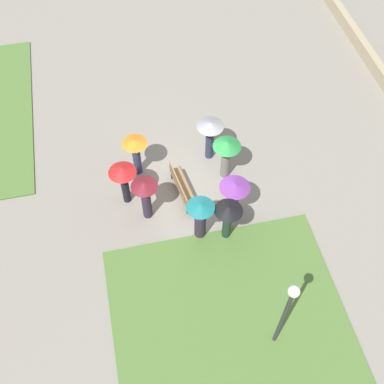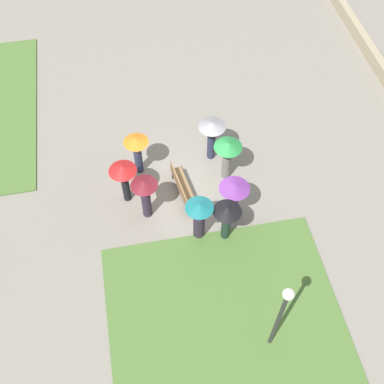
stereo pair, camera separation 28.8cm
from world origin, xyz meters
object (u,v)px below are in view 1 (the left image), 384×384
(park_bench, at_px, (181,187))
(crowd_person_green, at_px, (226,152))
(crowd_person_maroon, at_px, (145,193))
(crowd_person_black, at_px, (228,215))
(crowd_person_red, at_px, (123,176))
(crowd_person_grey, at_px, (210,132))
(crowd_person_orange, at_px, (136,150))
(lamp_post, at_px, (287,309))
(crowd_person_purple, at_px, (234,193))
(crowd_person_teal, at_px, (200,216))

(park_bench, height_order, crowd_person_green, crowd_person_green)
(crowd_person_maroon, bearing_deg, crowd_person_black, 154.39)
(park_bench, distance_m, crowd_person_red, 2.26)
(park_bench, bearing_deg, crowd_person_grey, -49.99)
(crowd_person_grey, bearing_deg, crowd_person_orange, -53.46)
(crowd_person_maroon, bearing_deg, crowd_person_orange, -84.96)
(lamp_post, bearing_deg, crowd_person_black, 7.46)
(crowd_person_green, height_order, crowd_person_purple, crowd_person_green)
(crowd_person_maroon, relative_size, crowd_person_orange, 1.07)
(crowd_person_grey, bearing_deg, crowd_person_maroon, -18.60)
(crowd_person_green, bearing_deg, lamp_post, 151.76)
(crowd_person_purple, bearing_deg, crowd_person_teal, 130.72)
(crowd_person_maroon, xyz_separation_m, crowd_person_orange, (2.07, 0.04, -0.06))
(crowd_person_green, height_order, crowd_person_red, crowd_person_red)
(crowd_person_grey, bearing_deg, lamp_post, 34.65)
(crowd_person_black, bearing_deg, crowd_person_orange, 50.56)
(crowd_person_maroon, relative_size, crowd_person_purple, 1.12)
(crowd_person_red, xyz_separation_m, crowd_person_purple, (-1.38, -3.66, -0.23))
(crowd_person_green, bearing_deg, crowd_person_grey, -7.77)
(crowd_person_grey, height_order, crowd_person_teal, crowd_person_teal)
(park_bench, xyz_separation_m, crowd_person_purple, (-1.18, -1.64, 0.75))
(lamp_post, height_order, crowd_person_black, lamp_post)
(lamp_post, relative_size, crowd_person_teal, 1.97)
(crowd_person_maroon, height_order, crowd_person_black, crowd_person_maroon)
(park_bench, bearing_deg, lamp_post, -172.70)
(crowd_person_grey, xyz_separation_m, crowd_person_black, (-3.71, 0.28, -0.02))
(crowd_person_grey, relative_size, crowd_person_black, 1.04)
(crowd_person_teal, bearing_deg, crowd_person_maroon, -156.03)
(park_bench, distance_m, crowd_person_maroon, 1.75)
(crowd_person_black, relative_size, crowd_person_teal, 0.96)
(lamp_post, xyz_separation_m, crowd_person_red, (6.23, 3.72, -1.01))
(crowd_person_orange, bearing_deg, lamp_post, -137.80)
(lamp_post, distance_m, crowd_person_red, 7.32)
(crowd_person_green, xyz_separation_m, crowd_person_teal, (-2.42, 1.53, -0.14))
(crowd_person_grey, xyz_separation_m, crowd_person_purple, (-2.81, -0.19, -0.14))
(crowd_person_maroon, height_order, crowd_person_red, crowd_person_maroon)
(crowd_person_teal, xyz_separation_m, crowd_person_orange, (3.29, 1.70, 0.10))
(lamp_post, bearing_deg, crowd_person_teal, 18.55)
(crowd_person_grey, relative_size, crowd_person_teal, 1.00)
(crowd_person_teal, bearing_deg, lamp_post, -11.37)
(park_bench, bearing_deg, crowd_person_green, -80.49)
(crowd_person_black, height_order, crowd_person_purple, crowd_person_black)
(crowd_person_red, height_order, crowd_person_orange, crowd_person_red)
(lamp_post, xyz_separation_m, crowd_person_orange, (7.48, 3.11, -1.17))
(crowd_person_purple, relative_size, crowd_person_orange, 0.95)
(crowd_person_red, relative_size, crowd_person_orange, 1.04)
(crowd_person_maroon, relative_size, crowd_person_red, 1.03)
(lamp_post, xyz_separation_m, crowd_person_maroon, (5.40, 3.07, -1.11))
(park_bench, height_order, crowd_person_red, crowd_person_red)
(crowd_person_teal, distance_m, crowd_person_orange, 3.70)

